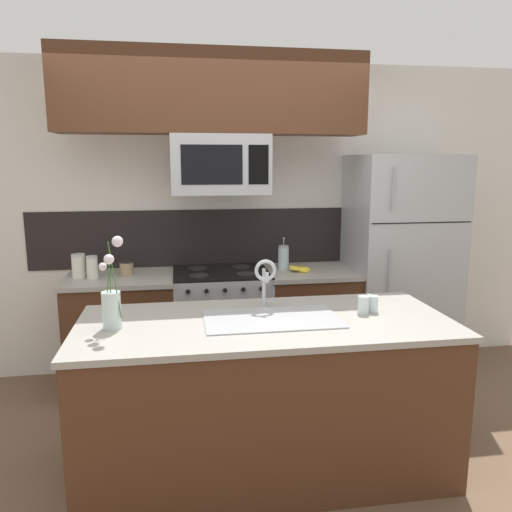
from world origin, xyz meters
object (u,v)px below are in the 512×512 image
object	(u,v)px
drinking_glass	(363,305)
sink_faucet	(265,277)
storage_jar_tall	(79,266)
flower_vase	(112,304)
storage_jar_short	(127,268)
microwave	(220,165)
banana_bunch	(300,269)
spare_glass	(373,304)
refrigerator	(399,265)
storage_jar_medium	(92,267)
french_press	(283,257)
stove_range	(222,326)

from	to	relation	value
drinking_glass	sink_faucet	bearing A→B (deg)	161.14
storage_jar_tall	flower_vase	size ratio (longest dim) A/B	0.37
storage_jar_short	sink_faucet	world-z (taller)	sink_faucet
microwave	drinking_glass	xyz separation A→B (m)	(0.73, -1.20, -0.80)
banana_bunch	spare_glass	bearing A→B (deg)	-82.13
flower_vase	microwave	bearing A→B (deg)	60.89
refrigerator	drinking_glass	xyz separation A→B (m)	(-0.80, -1.24, 0.04)
storage_jar_short	storage_jar_medium	bearing A→B (deg)	-163.67
storage_jar_medium	french_press	xyz separation A→B (m)	(1.51, 0.10, 0.01)
storage_jar_short	flower_vase	distance (m)	1.30
sink_faucet	spare_glass	size ratio (longest dim) A/B	3.09
microwave	storage_jar_medium	world-z (taller)	microwave
refrigerator	french_press	size ratio (longest dim) A/B	6.90
sink_faucet	refrigerator	bearing A→B (deg)	37.99
sink_faucet	drinking_glass	xyz separation A→B (m)	(0.55, -0.19, -0.15)
drinking_glass	storage_jar_short	bearing A→B (deg)	139.46
storage_jar_medium	banana_bunch	bearing A→B (deg)	-0.77
refrigerator	stove_range	bearing A→B (deg)	-179.25
storage_jar_short	sink_faucet	distance (m)	1.41
drinking_glass	flower_vase	size ratio (longest dim) A/B	0.21
french_press	storage_jar_short	bearing A→B (deg)	-178.82
sink_faucet	flower_vase	distance (m)	0.90
stove_range	storage_jar_tall	size ratio (longest dim) A/B	5.04
banana_bunch	sink_faucet	size ratio (longest dim) A/B	0.62
microwave	storage_jar_tall	bearing A→B (deg)	178.42
refrigerator	storage_jar_short	bearing A→B (deg)	179.64
french_press	sink_faucet	size ratio (longest dim) A/B	0.87
stove_range	banana_bunch	size ratio (longest dim) A/B	4.87
refrigerator	storage_jar_medium	distance (m)	2.51
microwave	drinking_glass	bearing A→B (deg)	-58.78
stove_range	flower_vase	size ratio (longest dim) A/B	1.85
drinking_glass	spare_glass	distance (m)	0.07
refrigerator	french_press	world-z (taller)	refrigerator
refrigerator	drinking_glass	distance (m)	1.47
storage_jar_tall	banana_bunch	distance (m)	1.73
refrigerator	storage_jar_tall	bearing A→B (deg)	-179.77
storage_jar_short	french_press	distance (m)	1.26
sink_faucet	storage_jar_tall	bearing A→B (deg)	140.62
refrigerator	drinking_glass	world-z (taller)	refrigerator
banana_bunch	spare_glass	distance (m)	1.15
storage_jar_short	spare_glass	size ratio (longest dim) A/B	1.14
stove_range	storage_jar_medium	xyz separation A→B (m)	(-0.99, -0.04, 0.54)
refrigerator	storage_jar_medium	xyz separation A→B (m)	(-2.51, -0.06, 0.08)
flower_vase	storage_jar_tall	bearing A→B (deg)	107.45
flower_vase	french_press	bearing A→B (deg)	47.45
stove_range	sink_faucet	world-z (taller)	sink_faucet
microwave	french_press	distance (m)	0.92
stove_range	spare_glass	xyz separation A→B (m)	(0.80, -1.20, 0.50)
spare_glass	stove_range	bearing A→B (deg)	123.53
storage_jar_tall	banana_bunch	size ratio (longest dim) A/B	0.97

